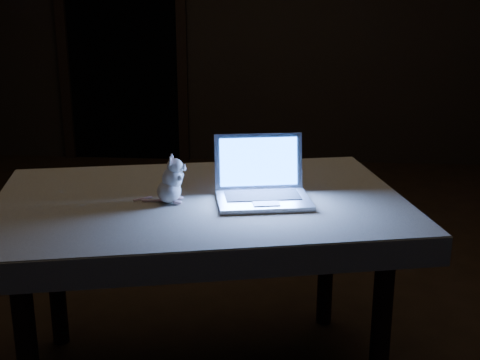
# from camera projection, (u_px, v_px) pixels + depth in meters

# --- Properties ---
(floor) EXTENTS (5.00, 5.00, 0.00)m
(floor) POSITION_uv_depth(u_px,v_px,m) (229.00, 297.00, 2.99)
(floor) COLOR black
(floor) RESTS_ON ground
(back_wall) EXTENTS (4.50, 0.04, 2.60)m
(back_wall) POSITION_uv_depth(u_px,v_px,m) (258.00, 0.00, 5.01)
(back_wall) COLOR black
(back_wall) RESTS_ON ground
(doorway) EXTENTS (1.06, 0.36, 2.13)m
(doorway) POSITION_uv_depth(u_px,v_px,m) (122.00, 30.00, 5.16)
(doorway) COLOR black
(doorway) RESTS_ON back_wall
(table) EXTENTS (1.44, 1.10, 0.69)m
(table) POSITION_uv_depth(u_px,v_px,m) (202.00, 291.00, 2.29)
(table) COLOR black
(table) RESTS_ON floor
(tablecloth) EXTENTS (1.50, 1.12, 0.09)m
(tablecloth) POSITION_uv_depth(u_px,v_px,m) (197.00, 214.00, 2.17)
(tablecloth) COLOR #BEB49A
(tablecloth) RESTS_ON table
(laptop) EXTENTS (0.35, 0.32, 0.21)m
(laptop) POSITION_uv_depth(u_px,v_px,m) (264.00, 173.00, 2.11)
(laptop) COLOR #B9B8BE
(laptop) RESTS_ON tablecloth
(plush_mouse) EXTENTS (0.14, 0.14, 0.16)m
(plush_mouse) POSITION_uv_depth(u_px,v_px,m) (169.00, 179.00, 2.12)
(plush_mouse) COLOR silver
(plush_mouse) RESTS_ON tablecloth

